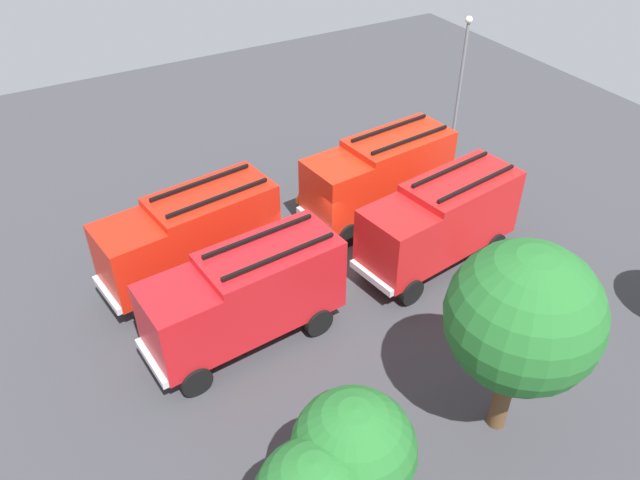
{
  "coord_description": "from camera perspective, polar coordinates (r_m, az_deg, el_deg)",
  "views": [
    {
      "loc": [
        10.16,
        17.85,
        16.76
      ],
      "look_at": [
        0.0,
        0.0,
        1.4
      ],
      "focal_mm": 35.41,
      "sensor_mm": 36.0,
      "label": 1
    }
  ],
  "objects": [
    {
      "name": "traffic_cone_2",
      "position": [
        30.34,
        -1.81,
        4.02
      ],
      "size": [
        0.48,
        0.48,
        0.69
      ],
      "primitive_type": "cone",
      "color": "#F2600C",
      "rests_on": "ground"
    },
    {
      "name": "tree_2",
      "position": [
        16.37,
        3.02,
        -18.5
      ],
      "size": [
        3.18,
        3.18,
        4.93
      ],
      "color": "brown",
      "rests_on": "ground"
    },
    {
      "name": "firefighter_1",
      "position": [
        26.21,
        0.61,
        -0.24
      ],
      "size": [
        0.28,
        0.42,
        1.73
      ],
      "rotation": [
        0.0,
        0.0,
        3.13
      ],
      "color": "black",
      "rests_on": "ground"
    },
    {
      "name": "lamppost",
      "position": [
        33.87,
        12.62,
        14.19
      ],
      "size": [
        0.36,
        0.36,
        7.28
      ],
      "color": "slate",
      "rests_on": "ground"
    },
    {
      "name": "fire_truck_3",
      "position": [
        22.11,
        -6.78,
        -4.88
      ],
      "size": [
        7.38,
        3.25,
        3.88
      ],
      "rotation": [
        0.0,
        0.0,
        0.08
      ],
      "color": "red",
      "rests_on": "ground"
    },
    {
      "name": "traffic_cone_1",
      "position": [
        28.93,
        -5.22,
        2.0
      ],
      "size": [
        0.45,
        0.45,
        0.64
      ],
      "primitive_type": "cone",
      "color": "#F2600C",
      "rests_on": "ground"
    },
    {
      "name": "firefighter_0",
      "position": [
        26.11,
        15.34,
        -1.76
      ],
      "size": [
        0.48,
        0.38,
        1.83
      ],
      "rotation": [
        0.0,
        0.0,
        5.08
      ],
      "color": "black",
      "rests_on": "ground"
    },
    {
      "name": "fire_truck_1",
      "position": [
        25.21,
        -11.65,
        0.51
      ],
      "size": [
        7.46,
        3.51,
        3.88
      ],
      "rotation": [
        0.0,
        0.0,
        0.13
      ],
      "color": "red",
      "rests_on": "ground"
    },
    {
      "name": "fire_truck_0",
      "position": [
        28.72,
        5.38,
        6.05
      ],
      "size": [
        7.41,
        3.33,
        3.88
      ],
      "rotation": [
        0.0,
        0.0,
        0.1
      ],
      "color": "red",
      "rests_on": "ground"
    },
    {
      "name": "traffic_cone_0",
      "position": [
        29.69,
        11.9,
        2.28
      ],
      "size": [
        0.44,
        0.44,
        0.63
      ],
      "primitive_type": "cone",
      "color": "#F2600C",
      "rests_on": "ground"
    },
    {
      "name": "tree_1",
      "position": [
        18.41,
        17.88,
        -6.71
      ],
      "size": [
        4.42,
        4.42,
        6.86
      ],
      "color": "brown",
      "rests_on": "ground"
    },
    {
      "name": "ground_plane",
      "position": [
        26.51,
        0.0,
        -2.42
      ],
      "size": [
        50.45,
        50.45,
        0.0
      ],
      "primitive_type": "plane",
      "color": "#38383D"
    },
    {
      "name": "firefighter_2",
      "position": [
        32.9,
        5.24,
        7.9
      ],
      "size": [
        0.42,
        0.28,
        1.69
      ],
      "rotation": [
        0.0,
        0.0,
        1.59
      ],
      "color": "black",
      "rests_on": "ground"
    },
    {
      "name": "fire_truck_2",
      "position": [
        25.97,
        10.83,
        1.83
      ],
      "size": [
        7.47,
        3.56,
        3.88
      ],
      "rotation": [
        0.0,
        0.0,
        0.14
      ],
      "color": "red",
      "rests_on": "ground"
    }
  ]
}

